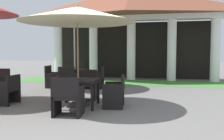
# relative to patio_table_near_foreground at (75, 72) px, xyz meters

# --- Properties ---
(ground_plane) EXTENTS (60.00, 60.00, 0.00)m
(ground_plane) POSITION_rel_patio_table_near_foreground_xyz_m (1.70, -4.36, -0.64)
(ground_plane) COLOR slate
(background_pavilion) EXTENTS (9.21, 2.70, 4.61)m
(background_pavilion) POSITION_rel_patio_table_near_foreground_xyz_m (1.70, 3.52, 2.85)
(background_pavilion) COLOR white
(background_pavilion) RESTS_ON ground
(lawn_strip) EXTENTS (11.01, 2.15, 0.01)m
(lawn_strip) POSITION_rel_patio_table_near_foreground_xyz_m (1.70, 2.21, -0.64)
(lawn_strip) COLOR #47843D
(lawn_strip) RESTS_ON ground
(patio_table_near_foreground) EXTENTS (0.96, 0.96, 0.75)m
(patio_table_near_foreground) POSITION_rel_patio_table_near_foreground_xyz_m (0.00, 0.00, 0.00)
(patio_table_near_foreground) COLOR black
(patio_table_near_foreground) RESTS_ON ground
(patio_umbrella_near_foreground) EXTENTS (2.90, 2.90, 3.01)m
(patio_umbrella_near_foreground) POSITION_rel_patio_table_near_foreground_xyz_m (0.00, -0.00, 2.07)
(patio_umbrella_near_foreground) COLOR #2D2D2D
(patio_umbrella_near_foreground) RESTS_ON ground
(patio_chair_near_foreground_south) EXTENTS (0.65, 0.56, 0.90)m
(patio_chair_near_foreground_south) POSITION_rel_patio_table_near_foreground_xyz_m (0.09, -0.90, -0.22)
(patio_chair_near_foreground_south) COLOR black
(patio_chair_near_foreground_south) RESTS_ON ground
(patio_chair_near_foreground_west) EXTENTS (0.56, 0.66, 0.87)m
(patio_chair_near_foreground_west) POSITION_rel_patio_table_near_foreground_xyz_m (-0.90, -0.09, -0.24)
(patio_chair_near_foreground_west) COLOR black
(patio_chair_near_foreground_west) RESTS_ON ground
(patio_chair_near_foreground_east) EXTENTS (0.57, 0.61, 0.84)m
(patio_chair_near_foreground_east) POSITION_rel_patio_table_near_foreground_xyz_m (0.90, 0.09, -0.25)
(patio_chair_near_foreground_east) COLOR black
(patio_chair_near_foreground_east) RESTS_ON ground
(patio_chair_mid_left_east) EXTENTS (0.56, 0.64, 0.80)m
(patio_chair_mid_left_east) POSITION_rel_patio_table_near_foreground_xyz_m (-0.68, -3.28, -0.25)
(patio_chair_mid_left_east) COLOR black
(patio_chair_mid_left_east) RESTS_ON ground
(patio_table_mid_right) EXTENTS (1.09, 1.09, 0.72)m
(patio_table_mid_right) POSITION_rel_patio_table_near_foreground_xyz_m (1.32, -3.11, -0.01)
(patio_table_mid_right) COLOR black
(patio_table_mid_right) RESTS_ON ground
(patio_umbrella_mid_right) EXTENTS (2.95, 2.95, 2.64)m
(patio_umbrella_mid_right) POSITION_rel_patio_table_near_foreground_xyz_m (1.32, -3.11, 1.73)
(patio_umbrella_mid_right) COLOR #2D2D2D
(patio_umbrella_mid_right) RESTS_ON ground
(patio_chair_mid_right_north) EXTENTS (0.69, 0.59, 0.88)m
(patio_chair_mid_right_north) POSITION_rel_patio_table_near_foreground_xyz_m (1.19, -2.14, -0.24)
(patio_chair_mid_right_north) COLOR black
(patio_chair_mid_right_north) RESTS_ON ground
(patio_chair_mid_right_east) EXTENTS (0.59, 0.67, 0.83)m
(patio_chair_mid_right_east) POSITION_rel_patio_table_near_foreground_xyz_m (2.28, -2.99, -0.24)
(patio_chair_mid_right_east) COLOR black
(patio_chair_mid_right_east) RESTS_ON ground
(patio_chair_mid_right_south) EXTENTS (0.69, 0.65, 0.88)m
(patio_chair_mid_right_south) POSITION_rel_patio_table_near_foreground_xyz_m (1.44, -4.07, -0.23)
(patio_chair_mid_right_south) COLOR black
(patio_chair_mid_right_south) RESTS_ON ground
(terracotta_urn) EXTENTS (0.32, 0.32, 0.37)m
(terracotta_urn) POSITION_rel_patio_table_near_foreground_xyz_m (0.45, 0.68, -0.50)
(terracotta_urn) COLOR brown
(terracotta_urn) RESTS_ON ground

